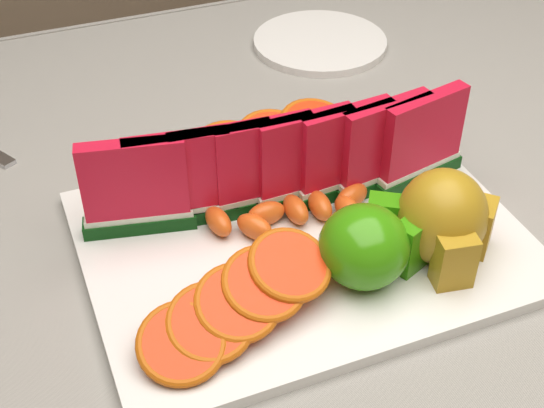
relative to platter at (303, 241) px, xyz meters
The scene contains 10 objects.
table 0.11m from the platter, 81.83° to the left, with size 1.40×0.90×0.75m.
tablecloth 0.05m from the platter, 81.83° to the left, with size 1.53×1.03×0.20m.
platter is the anchor object (origin of this frame).
apple_cluster 0.08m from the platter, 62.26° to the right, with size 0.11×0.09×0.07m.
pear_cluster 0.13m from the platter, 31.76° to the right, with size 0.10×0.10×0.09m.
side_plate 0.41m from the platter, 63.08° to the left, with size 0.24×0.24×0.01m.
watermelon_row 0.07m from the platter, 87.52° to the left, with size 0.39×0.07×0.10m.
orange_fan_front 0.13m from the platter, 139.38° to the right, with size 0.19×0.12×0.05m.
orange_fan_back 0.13m from the platter, 100.95° to the left, with size 0.29×0.11×0.04m.
tangerine_segments 0.03m from the platter, 89.21° to the left, with size 0.17×0.07×0.02m.
Camera 1 is at (-0.23, -0.51, 1.24)m, focal length 50.00 mm.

